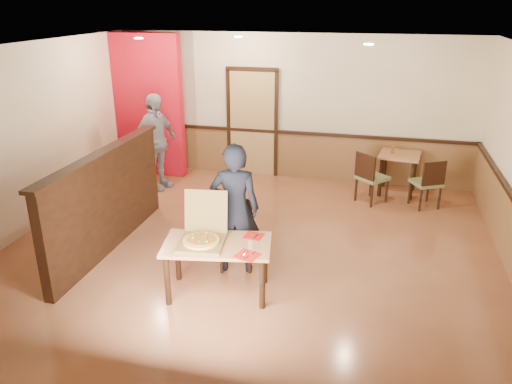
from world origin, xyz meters
TOP-DOWN VIEW (x-y plane):
  - floor at (0.00, 0.00)m, footprint 7.00×7.00m
  - ceiling at (0.00, 0.00)m, footprint 7.00×7.00m
  - wall_back at (0.00, 3.50)m, footprint 7.00×0.00m
  - wall_left at (-3.50, 0.00)m, footprint 0.00×7.00m
  - wainscot_back at (0.00, 3.47)m, footprint 7.00×0.04m
  - chair_rail_back at (0.00, 3.45)m, footprint 7.00×0.06m
  - back_door at (-0.80, 3.46)m, footprint 0.90×0.06m
  - booth_partition at (-2.00, -0.20)m, footprint 0.20×3.10m
  - red_accent_panel at (-2.90, 3.00)m, footprint 1.60×0.20m
  - spot_a at (-2.30, 1.80)m, footprint 0.14×0.14m
  - spot_b at (-0.80, 2.50)m, footprint 0.14×0.14m
  - spot_c at (1.40, 1.50)m, footprint 0.14×0.14m
  - main_table at (-0.11, -1.00)m, footprint 1.37×0.93m
  - diner_chair at (-0.09, -0.24)m, footprint 0.54×0.54m
  - side_chair_left at (1.57, 2.42)m, footprint 0.64×0.64m
  - side_chair_right at (2.55, 2.41)m, footprint 0.59×0.59m
  - side_table at (2.07, 3.02)m, footprint 0.79×0.79m
  - diner at (-0.06, -0.39)m, footprint 0.71×0.54m
  - passerby at (-2.34, 2.22)m, footprint 0.75×1.14m
  - pizza_box at (-0.29, -1.02)m, footprint 0.60×0.68m
  - pizza at (-0.28, -1.08)m, footprint 0.57×0.57m
  - napkin_near at (0.31, -1.21)m, footprint 0.31×0.31m
  - napkin_far at (0.27, -0.71)m, footprint 0.24×0.24m
  - condiment at (1.93, 3.02)m, footprint 0.06×0.06m

SIDE VIEW (x-z plane):
  - floor at x=0.00m, z-range 0.00..0.00m
  - wainscot_back at x=0.00m, z-range 0.00..0.90m
  - side_chair_right at x=2.55m, z-range 0.04..0.92m
  - diner_chair at x=-0.09m, z-range 0.04..0.94m
  - side_chair_left at x=1.57m, z-range 0.04..0.96m
  - main_table at x=-0.11m, z-range 0.23..0.91m
  - side_table at x=2.07m, z-range 0.20..0.96m
  - napkin_far at x=0.27m, z-range 0.68..0.69m
  - napkin_near at x=0.31m, z-range 0.68..0.69m
  - pizza at x=-0.28m, z-range 0.72..0.75m
  - booth_partition at x=-2.00m, z-range 0.01..1.46m
  - pizza_box at x=-0.29m, z-range 0.47..1.03m
  - condiment at x=1.93m, z-range 0.76..0.90m
  - diner at x=-0.06m, z-range 0.00..1.74m
  - passerby at x=-2.34m, z-range 0.00..1.80m
  - chair_rail_back at x=0.00m, z-range 0.89..0.95m
  - back_door at x=-0.80m, z-range 0.00..2.10m
  - red_accent_panel at x=-2.90m, z-range 0.01..2.79m
  - wall_back at x=0.00m, z-range -2.10..4.90m
  - wall_left at x=-3.50m, z-range -2.10..4.90m
  - spot_a at x=-2.30m, z-range 2.77..2.79m
  - spot_b at x=-0.80m, z-range 2.77..2.79m
  - spot_c at x=1.40m, z-range 2.77..2.79m
  - ceiling at x=0.00m, z-range 2.80..2.80m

